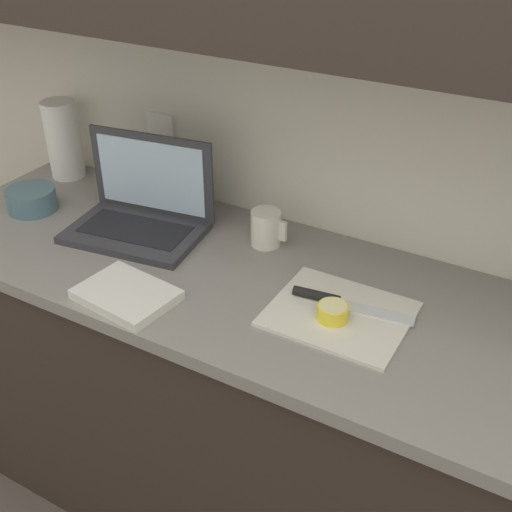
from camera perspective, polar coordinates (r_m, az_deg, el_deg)
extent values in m
cube|color=silver|center=(1.56, 17.81, 13.06)|extent=(5.20, 0.06, 2.60)
cube|color=white|center=(1.95, -8.46, 10.78)|extent=(0.09, 0.01, 0.12)
cube|color=#332823|center=(1.77, 10.14, -17.84)|extent=(2.51, 0.58, 0.86)
cube|color=gray|center=(1.46, 11.78, -6.41)|extent=(2.59, 0.62, 0.03)
cube|color=#333338|center=(1.76, -10.68, 2.07)|extent=(0.38, 0.28, 0.02)
cube|color=black|center=(1.76, -10.72, 2.38)|extent=(0.31, 0.18, 0.00)
cube|color=#333338|center=(1.79, -9.21, 7.16)|extent=(0.36, 0.06, 0.24)
cube|color=silver|center=(1.79, -9.31, 7.08)|extent=(0.32, 0.05, 0.20)
cube|color=silver|center=(1.45, 7.41, -5.12)|extent=(0.31, 0.26, 0.01)
cube|color=silver|center=(1.46, 10.64, -4.97)|extent=(0.17, 0.06, 0.00)
cylinder|color=black|center=(1.48, 5.38, -3.48)|extent=(0.11, 0.04, 0.02)
cylinder|color=yellow|center=(1.42, 6.83, -4.99)|extent=(0.07, 0.07, 0.03)
cylinder|color=#F4EAA3|center=(1.41, 6.88, -4.39)|extent=(0.06, 0.06, 0.00)
cylinder|color=silver|center=(1.68, 0.88, 2.51)|extent=(0.08, 0.08, 0.10)
cube|color=silver|center=(1.65, 2.39, 2.23)|extent=(0.02, 0.01, 0.05)
cylinder|color=slate|center=(1.97, -19.29, 4.79)|extent=(0.14, 0.14, 0.06)
cylinder|color=white|center=(2.12, -16.74, 9.88)|extent=(0.11, 0.11, 0.24)
cube|color=silver|center=(1.52, -11.43, -3.39)|extent=(0.24, 0.18, 0.02)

